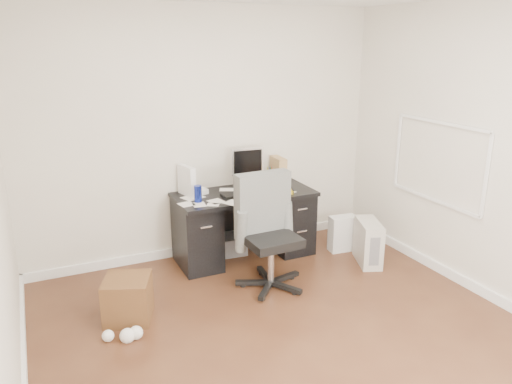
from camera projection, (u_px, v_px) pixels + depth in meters
ground at (292, 339)px, 4.06m from camera, size 4.00×4.00×0.00m
room_shell at (299, 138)px, 3.61m from camera, size 4.02×4.02×2.71m
desk at (244, 223)px, 5.50m from camera, size 1.50×0.70×0.75m
loose_papers at (229, 196)px, 5.27m from camera, size 1.10×0.60×0.00m
lcd_monitor at (247, 168)px, 5.49m from camera, size 0.38×0.23×0.46m
keyboard at (243, 193)px, 5.32m from camera, size 0.48×0.19×0.03m
computer_mouse at (268, 187)px, 5.48m from camera, size 0.06×0.06×0.06m
travel_mug at (198, 194)px, 5.06m from camera, size 0.10×0.10×0.17m
white_binder at (187, 181)px, 5.27m from camera, size 0.19×0.30×0.32m
magazine_file at (278, 171)px, 5.67m from camera, size 0.14×0.27×0.31m
pen_cup at (269, 176)px, 5.60m from camera, size 0.11×0.11×0.23m
yellow_book at (283, 190)px, 5.43m from camera, size 0.26×0.29×0.04m
paper_remote at (265, 197)px, 5.22m from camera, size 0.23×0.19×0.02m
office_chair at (271, 234)px, 4.77m from camera, size 0.66×0.66×1.12m
pc_tower at (368, 242)px, 5.39m from camera, size 0.37×0.52×0.47m
shopping_bag at (342, 233)px, 5.72m from camera, size 0.33×0.25×0.41m
wicker_basket at (128, 299)px, 4.31m from camera, size 0.50×0.50×0.38m
desk_printer at (229, 245)px, 5.66m from camera, size 0.38×0.32×0.21m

